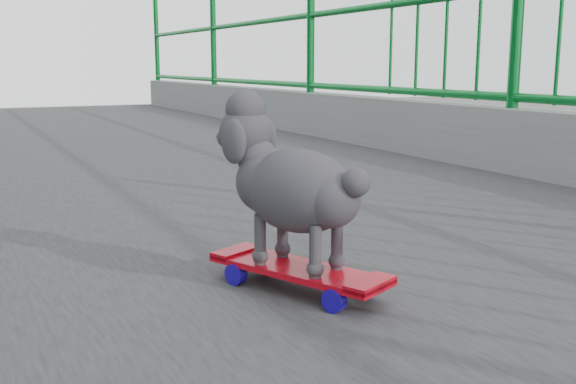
# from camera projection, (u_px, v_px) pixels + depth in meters

# --- Properties ---
(skateboard) EXTENTS (0.29, 0.45, 0.06)m
(skateboard) POSITION_uv_depth(u_px,v_px,m) (298.00, 272.00, 1.52)
(skateboard) COLOR red
(skateboard) RESTS_ON footbridge
(poodle) EXTENTS (0.27, 0.40, 0.35)m
(poodle) POSITION_uv_depth(u_px,v_px,m) (290.00, 182.00, 1.49)
(poodle) COLOR #2B292E
(poodle) RESTS_ON skateboard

